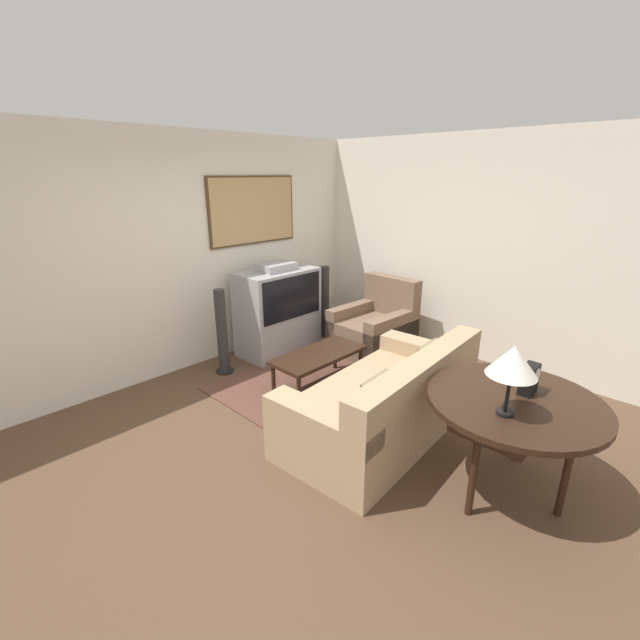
{
  "coord_description": "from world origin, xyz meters",
  "views": [
    {
      "loc": [
        -2.39,
        -2.36,
        2.24
      ],
      "look_at": [
        0.73,
        0.64,
        0.75
      ],
      "focal_mm": 24.0,
      "sensor_mm": 36.0,
      "label": 1
    }
  ],
  "objects_px": {
    "armchair": "(375,329)",
    "table_lamp": "(513,362)",
    "couch": "(386,403)",
    "console_table": "(515,407)",
    "speaker_tower_left": "(222,334)",
    "coffee_table": "(319,357)",
    "tv": "(278,311)",
    "speaker_tower_right": "(325,303)",
    "mantel_clock": "(529,379)"
  },
  "relations": [
    {
      "from": "armchair",
      "to": "table_lamp",
      "type": "xyz_separation_m",
      "value": [
        -1.72,
        -2.32,
        0.82
      ]
    },
    {
      "from": "tv",
      "to": "console_table",
      "type": "xyz_separation_m",
      "value": [
        -0.56,
        -3.19,
        0.13
      ]
    },
    {
      "from": "coffee_table",
      "to": "table_lamp",
      "type": "xyz_separation_m",
      "value": [
        -0.44,
        -2.11,
        0.76
      ]
    },
    {
      "from": "couch",
      "to": "armchair",
      "type": "bearing_deg",
      "value": -143.94
    },
    {
      "from": "speaker_tower_right",
      "to": "coffee_table",
      "type": "bearing_deg",
      "value": -138.94
    },
    {
      "from": "speaker_tower_left",
      "to": "mantel_clock",
      "type": "bearing_deg",
      "value": -82.03
    },
    {
      "from": "tv",
      "to": "table_lamp",
      "type": "height_order",
      "value": "table_lamp"
    },
    {
      "from": "tv",
      "to": "armchair",
      "type": "relative_size",
      "value": 1.21
    },
    {
      "from": "tv",
      "to": "table_lamp",
      "type": "distance_m",
      "value": 3.36
    },
    {
      "from": "mantel_clock",
      "to": "speaker_tower_right",
      "type": "height_order",
      "value": "speaker_tower_right"
    },
    {
      "from": "couch",
      "to": "console_table",
      "type": "height_order",
      "value": "couch"
    },
    {
      "from": "armchair",
      "to": "console_table",
      "type": "xyz_separation_m",
      "value": [
        -1.46,
        -2.31,
        0.39
      ]
    },
    {
      "from": "tv",
      "to": "couch",
      "type": "distance_m",
      "value": 2.22
    },
    {
      "from": "armchair",
      "to": "couch",
      "type": "bearing_deg",
      "value": -47.54
    },
    {
      "from": "couch",
      "to": "armchair",
      "type": "height_order",
      "value": "armchair"
    },
    {
      "from": "couch",
      "to": "coffee_table",
      "type": "xyz_separation_m",
      "value": [
        0.19,
        1.02,
        0.07
      ]
    },
    {
      "from": "armchair",
      "to": "speaker_tower_left",
      "type": "distance_m",
      "value": 1.98
    },
    {
      "from": "console_table",
      "to": "mantel_clock",
      "type": "relative_size",
      "value": 5.48
    },
    {
      "from": "coffee_table",
      "to": "speaker_tower_left",
      "type": "height_order",
      "value": "speaker_tower_left"
    },
    {
      "from": "console_table",
      "to": "table_lamp",
      "type": "height_order",
      "value": "table_lamp"
    },
    {
      "from": "tv",
      "to": "couch",
      "type": "xyz_separation_m",
      "value": [
        -0.57,
        -2.13,
        -0.26
      ]
    },
    {
      "from": "console_table",
      "to": "mantel_clock",
      "type": "distance_m",
      "value": 0.23
    },
    {
      "from": "table_lamp",
      "to": "armchair",
      "type": "bearing_deg",
      "value": 53.56
    },
    {
      "from": "tv",
      "to": "armchair",
      "type": "height_order",
      "value": "tv"
    },
    {
      "from": "coffee_table",
      "to": "console_table",
      "type": "height_order",
      "value": "console_table"
    },
    {
      "from": "mantel_clock",
      "to": "table_lamp",
      "type": "bearing_deg",
      "value": 179.84
    },
    {
      "from": "table_lamp",
      "to": "mantel_clock",
      "type": "distance_m",
      "value": 0.48
    },
    {
      "from": "console_table",
      "to": "table_lamp",
      "type": "distance_m",
      "value": 0.51
    },
    {
      "from": "coffee_table",
      "to": "console_table",
      "type": "bearing_deg",
      "value": -94.98
    },
    {
      "from": "console_table",
      "to": "speaker_tower_left",
      "type": "relative_size",
      "value": 1.19
    },
    {
      "from": "couch",
      "to": "armchair",
      "type": "relative_size",
      "value": 2.06
    },
    {
      "from": "tv",
      "to": "couch",
      "type": "relative_size",
      "value": 0.59
    },
    {
      "from": "coffee_table",
      "to": "console_table",
      "type": "relative_size",
      "value": 0.88
    },
    {
      "from": "armchair",
      "to": "coffee_table",
      "type": "distance_m",
      "value": 1.3
    },
    {
      "from": "couch",
      "to": "table_lamp",
      "type": "distance_m",
      "value": 1.39
    },
    {
      "from": "speaker_tower_right",
      "to": "couch",
      "type": "bearing_deg",
      "value": -124.33
    },
    {
      "from": "table_lamp",
      "to": "speaker_tower_right",
      "type": "distance_m",
      "value": 3.67
    },
    {
      "from": "table_lamp",
      "to": "speaker_tower_right",
      "type": "relative_size",
      "value": 0.48
    },
    {
      "from": "couch",
      "to": "console_table",
      "type": "xyz_separation_m",
      "value": [
        0.01,
        -1.07,
        0.39
      ]
    },
    {
      "from": "coffee_table",
      "to": "speaker_tower_right",
      "type": "distance_m",
      "value": 1.65
    },
    {
      "from": "couch",
      "to": "speaker_tower_left",
      "type": "distance_m",
      "value": 2.13
    },
    {
      "from": "table_lamp",
      "to": "speaker_tower_right",
      "type": "bearing_deg",
      "value": 62.25
    },
    {
      "from": "speaker_tower_right",
      "to": "mantel_clock",
      "type": "bearing_deg",
      "value": -111.87
    },
    {
      "from": "tv",
      "to": "console_table",
      "type": "relative_size",
      "value": 0.98
    },
    {
      "from": "coffee_table",
      "to": "armchair",
      "type": "bearing_deg",
      "value": 9.51
    },
    {
      "from": "table_lamp",
      "to": "speaker_tower_left",
      "type": "distance_m",
      "value": 3.26
    },
    {
      "from": "tv",
      "to": "speaker_tower_left",
      "type": "distance_m",
      "value": 0.87
    },
    {
      "from": "speaker_tower_left",
      "to": "armchair",
      "type": "bearing_deg",
      "value": -26.21
    },
    {
      "from": "armchair",
      "to": "speaker_tower_left",
      "type": "xyz_separation_m",
      "value": [
        -1.77,
        0.87,
        0.18
      ]
    },
    {
      "from": "armchair",
      "to": "table_lamp",
      "type": "distance_m",
      "value": 3.01
    }
  ]
}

